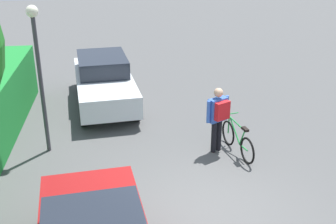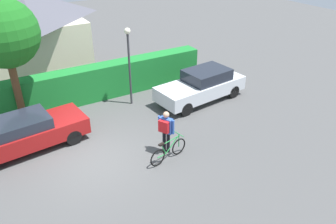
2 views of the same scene
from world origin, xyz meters
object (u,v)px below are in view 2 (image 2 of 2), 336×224
(parked_car_far, at_px, (202,85))
(street_lamp, at_px, (129,56))
(tree_kerbside, at_px, (4,34))
(parked_car_near, at_px, (25,133))
(bicycle, at_px, (168,151))
(person_rider, at_px, (166,128))

(parked_car_far, relative_size, street_lamp, 1.26)
(parked_car_far, height_order, tree_kerbside, tree_kerbside)
(parked_car_near, xyz_separation_m, parked_car_far, (8.17, 0.01, 0.05))
(parked_car_near, relative_size, bicycle, 2.75)
(bicycle, bearing_deg, person_rider, 70.87)
(person_rider, bearing_deg, parked_car_near, 147.34)
(parked_car_far, relative_size, tree_kerbside, 0.88)
(parked_car_far, xyz_separation_m, person_rider, (-3.71, -2.87, 0.26))
(street_lamp, distance_m, tree_kerbside, 5.07)
(parked_car_near, distance_m, parked_car_far, 8.17)
(parked_car_far, height_order, street_lamp, street_lamp)
(bicycle, relative_size, street_lamp, 0.45)
(parked_car_near, height_order, person_rider, person_rider)
(parked_car_far, distance_m, bicycle, 5.14)
(bicycle, relative_size, person_rider, 0.98)
(person_rider, bearing_deg, bicycle, -109.13)
(parked_car_far, height_order, person_rider, person_rider)
(parked_car_far, distance_m, tree_kerbside, 8.78)
(parked_car_near, distance_m, street_lamp, 5.49)
(person_rider, xyz_separation_m, street_lamp, (0.58, 4.26, 1.38))
(bicycle, height_order, tree_kerbside, tree_kerbside)
(bicycle, xyz_separation_m, street_lamp, (0.75, 4.74, 2.05))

